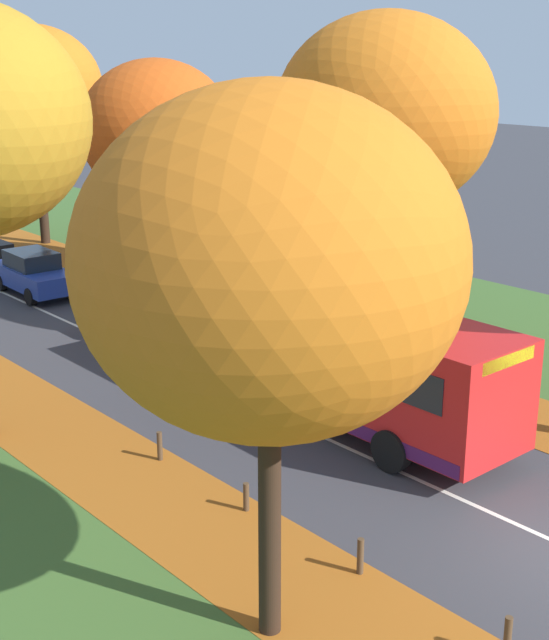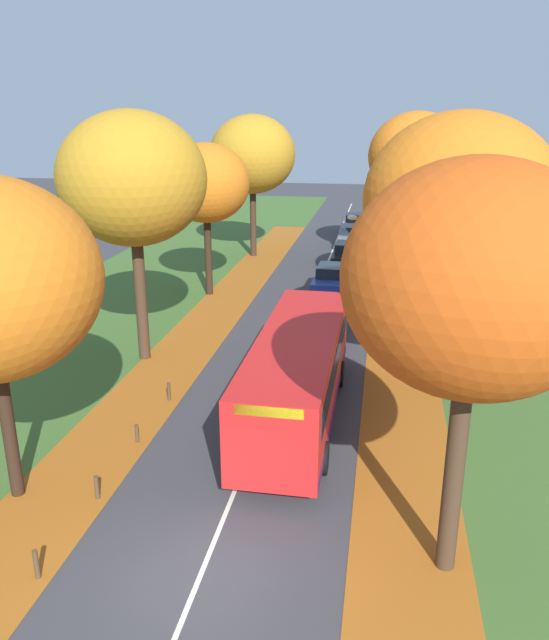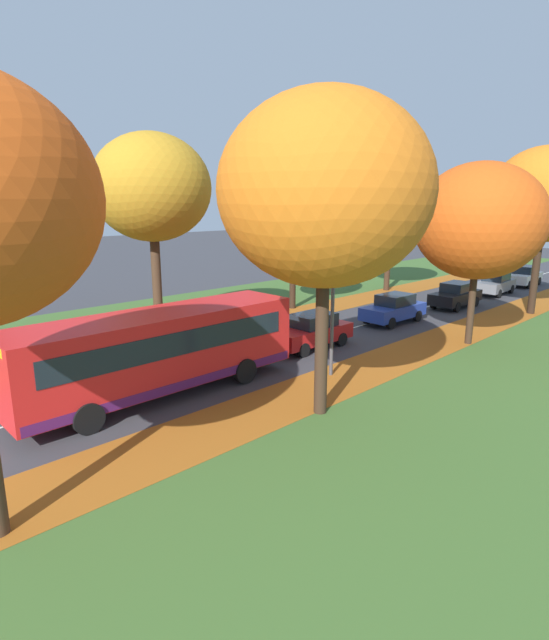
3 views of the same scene
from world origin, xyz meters
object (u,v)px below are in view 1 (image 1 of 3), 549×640
Objects in this scene: bus at (328,349)px; car_red_lead at (140,314)px; bollard_nearest at (507,638)px; bollard_second at (360,556)px; bollard_third at (246,497)px; tree_right_far at (34,88)px; streetlamp_right at (255,221)px; tree_left_nearest at (269,263)px; car_blue_following at (34,273)px; tree_right_near at (385,114)px; bollard_fourth at (160,446)px; tree_right_mid at (157,130)px.

bus is 8.27m from car_red_lead.
bollard_second is at bearing 90.03° from bollard_nearest.
bollard_third is 0.14× the size of car_red_lead.
streetlamp_right is (-1.78, -17.52, -3.35)m from tree_right_far.
bollard_nearest is 16.46m from streetlamp_right.
bollard_second is at bearing -107.81° from car_red_lead.
bus is at bearing 27.91° from bollard_third.
bollard_third is 11.62m from car_red_lead.
tree_right_far is at bearing 68.96° from tree_left_nearest.
bollard_nearest is 0.07× the size of bus.
tree_right_far reaches higher than bollard_nearest.
bus is at bearing -89.06° from car_blue_following.
bollard_nearest is 0.12× the size of streetlamp_right.
tree_right_near is 7.79m from bus.
car_blue_following is at bearing 73.30° from bollard_fourth.
bollard_nearest is at bearing -89.43° from bollard_fourth.
car_red_lead is (-2.77, 2.33, -2.92)m from streetlamp_right.
tree_left_nearest is 14.56m from tree_right_near.
tree_right_near is 9.67m from car_red_lead.
tree_right_mid reaches higher than bollard_third.
tree_right_far is 33.85m from bollard_nearest.
car_red_lead is at bearing 133.76° from tree_right_near.
bus reaches higher than bollard_third.
tree_left_nearest is at bearing -123.87° from bollard_third.
bollard_third is 0.89× the size of bollard_fourth.
tree_right_far reaches higher than bollard_fourth.
bollard_third is 5.48m from bus.
car_blue_following reaches higher than bollard_fourth.
car_red_lead is (4.41, 16.75, 0.45)m from bollard_nearest.
bus is at bearing 61.71° from bollard_nearest.
tree_right_near is at bearing -46.24° from car_red_lead.
tree_right_far is at bearing 91.95° from tree_right_mid.
bollard_nearest is 1.07× the size of bollard_fourth.
tree_right_far is at bearing 79.43° from bus.
streetlamp_right reaches higher than bollard_third.
bollard_nearest reaches higher than bollard_fourth.
car_blue_following is (-5.21, 12.46, -6.18)m from tree_right_near.
tree_right_near is at bearing 41.18° from bollard_second.
tree_left_nearest is 16.22m from car_red_lead.
bollard_third is at bearing -112.80° from car_red_lead.
tree_right_mid is at bearing -12.90° from car_blue_following.
tree_right_near is 1.00× the size of tree_right_far.
tree_right_near is 20.57m from tree_right_far.
streetlamp_right reaches higher than bus.
tree_left_nearest reaches higher than car_blue_following.
tree_right_near is 1.16× the size of tree_right_mid.
car_red_lead is at bearing -89.44° from car_blue_following.
tree_right_mid reaches higher than bollard_fourth.
streetlamp_right is 1.41× the size of car_blue_following.
bus is at bearing -150.10° from tree_right_near.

